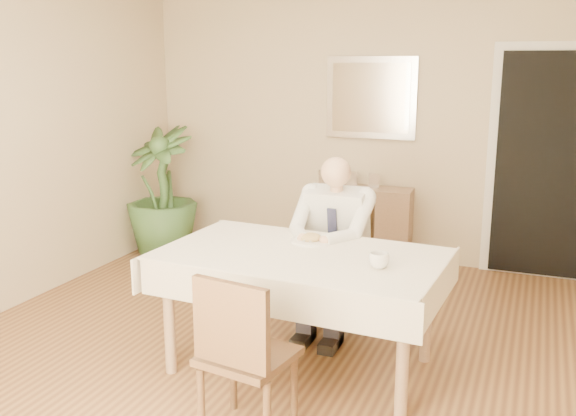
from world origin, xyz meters
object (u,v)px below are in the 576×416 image
at_px(chair_near, 241,350).
at_px(dining_table, 301,266).
at_px(sideboard, 363,225).
at_px(potted_palm, 161,191).
at_px(chair_far, 342,254).
at_px(coffee_mug, 379,260).
at_px(seated_man, 331,238).

bearing_deg(chair_near, dining_table, 100.22).
bearing_deg(sideboard, potted_palm, -169.12).
relative_size(chair_far, sideboard, 0.97).
height_order(coffee_mug, potted_palm, potted_palm).
relative_size(coffee_mug, sideboard, 0.13).
relative_size(dining_table, potted_palm, 1.40).
bearing_deg(chair_far, potted_palm, 155.40).
xyz_separation_m(dining_table, chair_near, (0.01, -0.87, -0.17)).
relative_size(dining_table, sideboard, 1.97).
distance_m(dining_table, seated_man, 0.59).
relative_size(dining_table, coffee_mug, 15.64).
relative_size(chair_near, coffee_mug, 7.86).
xyz_separation_m(chair_near, sideboard, (-0.22, 3.15, -0.14)).
distance_m(chair_near, seated_man, 1.48).
height_order(chair_far, potted_palm, potted_palm).
distance_m(dining_table, chair_near, 0.89).
distance_m(coffee_mug, potted_palm, 3.29).
distance_m(dining_table, coffee_mug, 0.54).
bearing_deg(dining_table, potted_palm, 143.54).
bearing_deg(sideboard, seated_man, -85.56).
distance_m(chair_far, potted_palm, 2.35).
relative_size(chair_near, potted_palm, 0.70).
height_order(dining_table, seated_man, seated_man).
xyz_separation_m(chair_far, seated_man, (-0.00, -0.29, 0.20)).
height_order(dining_table, chair_far, chair_far).
bearing_deg(chair_near, seated_man, 99.85).
distance_m(chair_far, coffee_mug, 1.16).
bearing_deg(dining_table, coffee_mug, -8.81).
height_order(coffee_mug, sideboard, coffee_mug).
xyz_separation_m(coffee_mug, potted_palm, (-2.67, 1.92, -0.16)).
bearing_deg(sideboard, chair_far, -84.12).
bearing_deg(chair_far, chair_near, -90.90).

